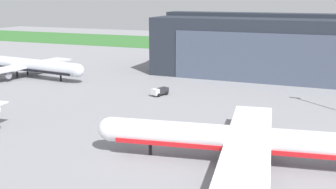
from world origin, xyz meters
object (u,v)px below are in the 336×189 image
object	(u,v)px
maintenance_hangar	(281,45)
baggage_tug	(160,91)
airliner_near_right	(243,140)
airliner_far_left	(26,65)

from	to	relation	value
maintenance_hangar	baggage_tug	xyz separation A→B (m)	(-23.92, -43.81, -8.21)
maintenance_hangar	baggage_tug	size ratio (longest dim) A/B	14.43
airliner_near_right	baggage_tug	size ratio (longest dim) A/B	8.69
airliner_far_left	airliner_near_right	distance (m)	90.89
airliner_far_left	baggage_tug	distance (m)	50.09
airliner_far_left	baggage_tug	bearing A→B (deg)	-8.60
airliner_far_left	airliner_near_right	world-z (taller)	airliner_far_left
airliner_near_right	baggage_tug	distance (m)	47.51
maintenance_hangar	airliner_near_right	distance (m)	81.06
airliner_far_left	airliner_near_right	size ratio (longest dim) A/B	1.00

